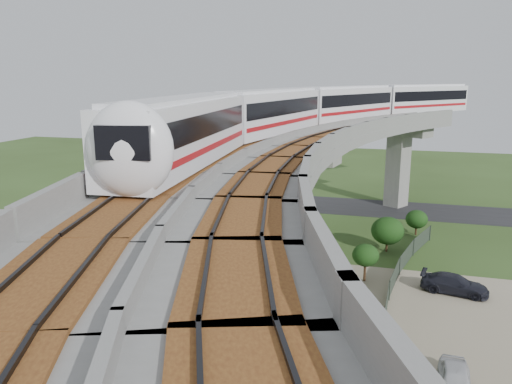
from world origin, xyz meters
The scene contains 13 objects.
ground centered at (0.00, 0.00, 0.00)m, with size 160.00×160.00×0.00m, color #30471C.
dirt_lot centered at (14.00, -2.00, 0.02)m, with size 18.00×26.00×0.04m, color gray.
asphalt_road centered at (0.00, 30.00, 0.01)m, with size 60.00×8.00×0.03m, color #232326.
viaduct centered at (3.84, 0.00, 9.05)m, with size 19.58×73.98×11.40m.
metro_train centered at (2.92, 17.32, 12.31)m, with size 21.50×58.62×3.64m.
fence centered at (9.75, 0.00, 0.75)m, with size 3.87×38.73×1.50m.
tree_0 centered at (11.04, 20.79, 1.57)m, with size 2.09×2.09×2.46m.
tree_1 centered at (8.37, 15.12, 1.91)m, with size 2.83×2.83×3.12m.
tree_2 centered at (6.89, 7.89, 2.08)m, with size 1.98×1.98×2.93m.
tree_3 centered at (6.73, 0.30, 1.99)m, with size 2.12×2.12×2.90m.
tree_4 centered at (7.65, -7.52, 2.27)m, with size 1.83×1.83×3.07m.
car_white centered at (11.92, -4.80, 0.70)m, with size 1.55×3.86×1.32m, color silver.
car_dark centered at (13.15, 7.43, 0.70)m, with size 1.86×4.58×1.33m, color black.
Camera 1 is at (8.26, -28.01, 15.06)m, focal length 35.00 mm.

